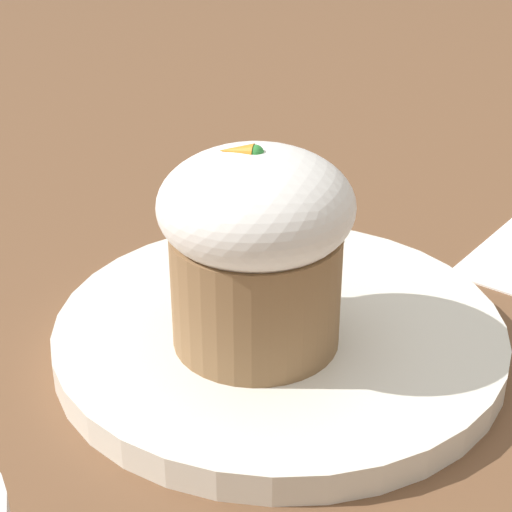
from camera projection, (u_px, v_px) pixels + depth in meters
name	position (u px, v px, depth m)	size (l,w,h in m)	color
ground_plane	(279.00, 346.00, 0.43)	(4.00, 4.00, 0.00)	brown
dessert_plate	(279.00, 334.00, 0.42)	(0.22, 0.22, 0.02)	white
carrot_cake	(256.00, 245.00, 0.38)	(0.09, 0.09, 0.10)	olive
spoon	(266.00, 295.00, 0.44)	(0.05, 0.11, 0.01)	silver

